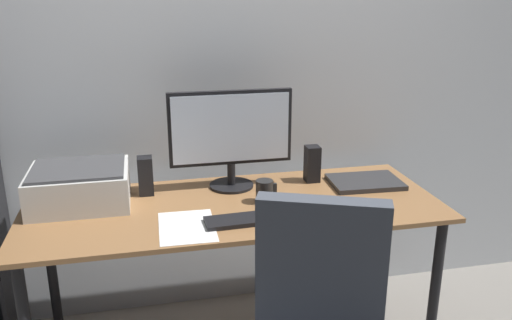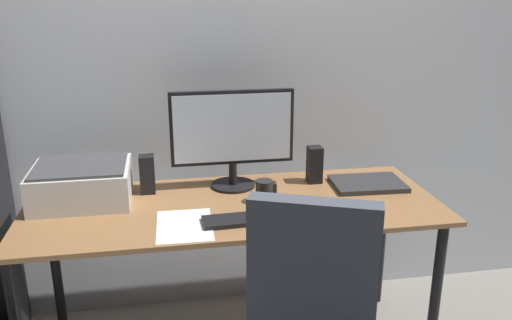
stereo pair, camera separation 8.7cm
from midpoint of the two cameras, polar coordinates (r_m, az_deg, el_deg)
The scene contains 11 objects.
back_wall at distance 2.58m, azimuth -5.61°, elevation 11.27°, with size 6.40×0.10×2.60m, color silver.
desk at distance 2.26m, azimuth -3.48°, elevation -6.64°, with size 1.73×0.68×0.74m.
monitor at distance 2.33m, azimuth -3.82°, elevation 2.92°, with size 0.55×0.20×0.44m.
keyboard at distance 2.05m, azimuth -2.82°, elevation -6.52°, with size 0.29×0.11×0.02m, color black.
mouse at distance 2.09m, azimuth 2.84°, elevation -5.85°, with size 0.06×0.10×0.03m, color black.
coffee_mug at distance 2.22m, azimuth -0.18°, elevation -3.41°, with size 0.09×0.07×0.10m.
laptop at distance 2.48m, azimuth 10.72°, elevation -2.35°, with size 0.32×0.23×0.02m, color #2D2D30.
speaker_left at distance 2.35m, azimuth -12.90°, elevation -1.69°, with size 0.06×0.07×0.17m, color black.
speaker_right at distance 2.46m, azimuth 5.08°, elevation -0.42°, with size 0.06×0.07×0.17m, color black.
printer at distance 2.33m, azimuth -19.53°, elevation -2.64°, with size 0.40×0.34×0.16m.
paper_sheet at distance 2.04m, azimuth -8.70°, elevation -7.15°, with size 0.21×0.30×0.00m, color white.
Camera 1 is at (-0.35, -2.02, 1.60)m, focal length 37.03 mm.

